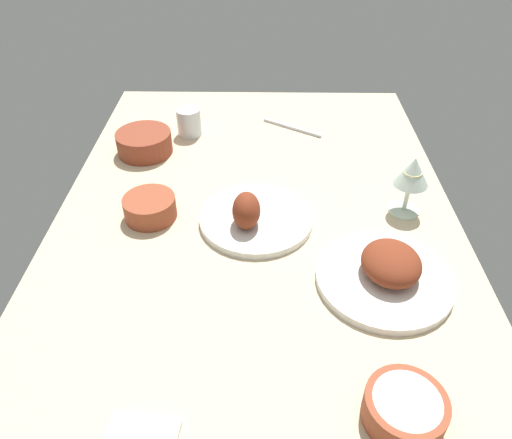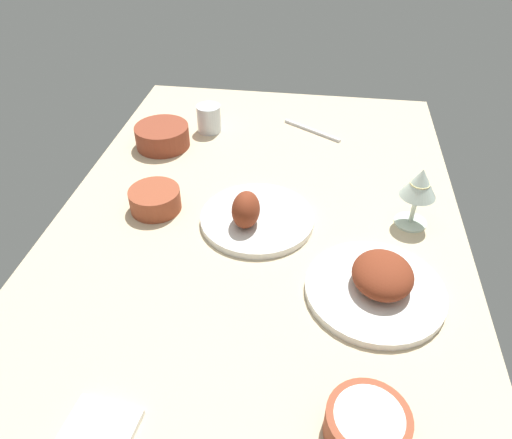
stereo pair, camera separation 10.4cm
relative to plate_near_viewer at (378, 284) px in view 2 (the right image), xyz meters
The scene contains 9 objects.
dining_table 29.99cm from the plate_near_viewer, 122.35° to the right, with size 140.00×90.00×4.00cm, color #C6B28E.
plate_near_viewer is the anchor object (origin of this frame).
plate_far_side 30.52cm from the plate_near_viewer, 123.75° to the right, with size 25.01×25.01×9.12cm.
bowl_cream 28.14cm from the plate_near_viewer, ahead, with size 11.97×11.97×4.85cm.
bowl_onions 52.21cm from the plate_near_viewer, 111.43° to the right, with size 11.53×11.53×5.03cm.
bowl_soup 72.50cm from the plate_near_viewer, 130.31° to the right, with size 14.51×14.51×5.87cm.
wine_glass 24.77cm from the plate_near_viewer, 159.14° to the left, with size 7.60×7.60×14.00cm.
water_tumbler 72.41cm from the plate_near_viewer, 142.00° to the right, with size 6.76×6.76×7.70cm, color silver.
fork_loose 62.66cm from the plate_near_viewer, 165.82° to the right, with size 18.92×0.90×0.80cm, color silver.
Camera 2 is at (80.49, 11.71, 71.22)cm, focal length 33.91 mm.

